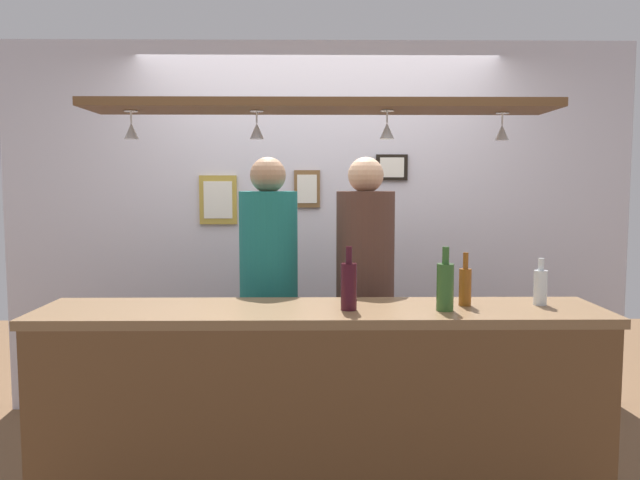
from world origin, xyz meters
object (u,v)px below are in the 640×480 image
Objects in this scene: bottle_soda_clear at (540,286)px; picture_frame_caricature at (218,200)px; bottle_wine_dark_red at (349,285)px; person_middle_teal_shirt at (269,277)px; person_right_brown_shirt at (365,277)px; picture_frame_crest at (307,189)px; bottle_beer_amber_tall at (465,285)px; picture_frame_upper_small at (392,167)px; bottle_champagne_green at (445,285)px.

picture_frame_caricature is at bearing 142.72° from bottle_soda_clear.
picture_frame_caricature is (-0.83, 1.46, 0.36)m from bottle_wine_dark_red.
person_right_brown_shirt is (0.57, 0.00, 0.00)m from person_middle_teal_shirt.
person_right_brown_shirt reaches higher than picture_frame_crest.
picture_frame_crest reaches higher than bottle_beer_amber_tall.
bottle_soda_clear is at bearing -67.46° from picture_frame_upper_small.
bottle_wine_dark_red is 0.95m from bottle_soda_clear.
bottle_champagne_green is at bearing -165.37° from bottle_soda_clear.
picture_frame_crest is 0.61m from picture_frame_upper_small.
bottle_beer_amber_tall is 1.63m from picture_frame_crest.
bottle_wine_dark_red is at bearing -60.41° from picture_frame_caricature.
bottle_champagne_green is 1.59m from picture_frame_upper_small.
bottle_soda_clear is (0.94, 0.11, -0.03)m from bottle_wine_dark_red.
bottle_beer_amber_tall is at bearing -178.28° from bottle_soda_clear.
person_right_brown_shirt is at bearing 142.49° from bottle_soda_clear.
picture_frame_caricature is (-1.28, 1.48, 0.36)m from bottle_champagne_green.
person_middle_teal_shirt is 1.00× the size of person_right_brown_shirt.
bottle_champagne_green is at bearing -67.52° from person_right_brown_shirt.
person_right_brown_shirt is at bearing -64.62° from picture_frame_crest.
bottle_champagne_green is 1.36× the size of picture_frame_upper_small.
bottle_beer_amber_tall is 1.50m from picture_frame_upper_small.
person_middle_teal_shirt is 7.69× the size of bottle_soda_clear.
bottle_soda_clear is (1.37, -0.62, 0.04)m from person_middle_teal_shirt.
bottle_champagne_green reaches higher than bottle_beer_amber_tall.
person_right_brown_shirt is 1.02m from bottle_soda_clear.
person_right_brown_shirt is 7.70× the size of bottle_soda_clear.
bottle_champagne_green is at bearing -49.19° from picture_frame_caricature.
picture_frame_upper_small reaches higher than bottle_beer_amber_tall.
person_right_brown_shirt is at bearing -37.09° from picture_frame_caricature.
bottle_beer_amber_tall is at bearing -60.19° from picture_frame_crest.
bottle_champagne_green is 1.15× the size of picture_frame_crest.
picture_frame_caricature is (-0.40, 0.73, 0.43)m from person_middle_teal_shirt.
bottle_soda_clear is at bearing -37.51° from person_right_brown_shirt.
picture_frame_caricature is at bearing 130.81° from bottle_champagne_green.
bottle_soda_clear is 1.58m from picture_frame_upper_small.
bottle_champagne_green is at bearing -40.46° from person_middle_teal_shirt.
person_right_brown_shirt is 1.29m from picture_frame_caricature.
person_middle_teal_shirt is at bearing 155.75° from bottle_soda_clear.
bottle_wine_dark_red is 1.62m from picture_frame_upper_small.
picture_frame_caricature is at bearing 135.83° from bottle_beer_amber_tall.
person_middle_teal_shirt is 5.90× the size of bottle_champagne_green.
person_middle_teal_shirt is 6.81× the size of picture_frame_crest.
bottle_wine_dark_red is 1.00× the size of bottle_champagne_green.
person_right_brown_shirt is 1.01m from picture_frame_upper_small.
bottle_beer_amber_tall is (1.00, -0.63, 0.05)m from person_middle_teal_shirt.
picture_frame_upper_small is at bearing 92.50° from bottle_champagne_green.
bottle_wine_dark_red is 0.45m from bottle_champagne_green.
person_right_brown_shirt reaches higher than bottle_beer_amber_tall.
person_right_brown_shirt reaches higher than bottle_soda_clear.
picture_frame_upper_small is at bearing 71.52° from person_right_brown_shirt.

